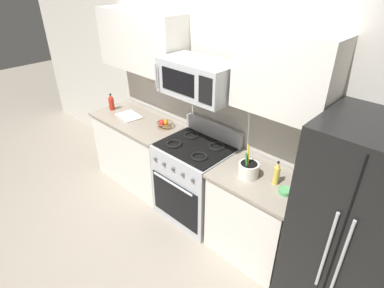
{
  "coord_description": "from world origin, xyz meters",
  "views": [
    {
      "loc": [
        1.92,
        -1.37,
        2.58
      ],
      "look_at": [
        0.07,
        0.58,
        1.03
      ],
      "focal_mm": 29.07,
      "sensor_mm": 36.0,
      "label": 1
    }
  ],
  "objects": [
    {
      "name": "ground_plane",
      "position": [
        0.0,
        0.0,
        0.0
      ],
      "size": [
        16.0,
        16.0,
        0.0
      ],
      "primitive_type": "plane",
      "color": "gray"
    },
    {
      "name": "wall_back",
      "position": [
        0.0,
        1.1,
        1.3
      ],
      "size": [
        8.0,
        0.1,
        2.6
      ],
      "primitive_type": "cube",
      "color": "beige",
      "rests_on": "ground"
    },
    {
      "name": "counter_left",
      "position": [
        -1.0,
        0.71,
        0.46
      ],
      "size": [
        1.23,
        0.64,
        0.91
      ],
      "color": "silver",
      "rests_on": "ground"
    },
    {
      "name": "range_oven",
      "position": [
        -0.0,
        0.71,
        0.47
      ],
      "size": [
        0.76,
        0.68,
        1.09
      ],
      "color": "#B2B5BA",
      "rests_on": "ground"
    },
    {
      "name": "counter_right",
      "position": [
        0.8,
        0.71,
        0.46
      ],
      "size": [
        0.83,
        0.64,
        0.91
      ],
      "color": "silver",
      "rests_on": "ground"
    },
    {
      "name": "refrigerator",
      "position": [
        1.63,
        0.69,
        0.86
      ],
      "size": [
        0.79,
        0.75,
        1.72
      ],
      "color": "black",
      "rests_on": "ground"
    },
    {
      "name": "microwave",
      "position": [
        -0.0,
        0.74,
        1.65
      ],
      "size": [
        0.75,
        0.44,
        0.34
      ],
      "color": "#B2B5BA"
    },
    {
      "name": "upper_cabinets_left",
      "position": [
        -1.01,
        0.88,
        1.83
      ],
      "size": [
        1.22,
        0.34,
        0.66
      ],
      "color": "silver"
    },
    {
      "name": "upper_cabinets_right",
      "position": [
        0.81,
        0.88,
        1.83
      ],
      "size": [
        0.82,
        0.34,
        0.66
      ],
      "color": "silver"
    },
    {
      "name": "utensil_crock",
      "position": [
        0.7,
        0.65,
        0.98
      ],
      "size": [
        0.19,
        0.19,
        0.32
      ],
      "color": "white",
      "rests_on": "counter_right"
    },
    {
      "name": "fruit_basket",
      "position": [
        -0.58,
        0.8,
        0.95
      ],
      "size": [
        0.19,
        0.19,
        0.1
      ],
      "color": "brown",
      "rests_on": "counter_left"
    },
    {
      "name": "cutting_board",
      "position": [
        -1.13,
        0.69,
        0.92
      ],
      "size": [
        0.35,
        0.27,
        0.02
      ],
      "primitive_type": "cube",
      "rotation": [
        0.0,
        0.0,
        -0.13
      ],
      "color": "silver",
      "rests_on": "counter_left"
    },
    {
      "name": "bottle_hot_sauce",
      "position": [
        -1.48,
        0.67,
        1.01
      ],
      "size": [
        0.07,
        0.07,
        0.22
      ],
      "color": "red",
      "rests_on": "counter_left"
    },
    {
      "name": "bottle_oil",
      "position": [
        0.94,
        0.73,
        1.02
      ],
      "size": [
        0.06,
        0.06,
        0.23
      ],
      "color": "gold",
      "rests_on": "counter_right"
    },
    {
      "name": "prep_bowl",
      "position": [
        1.07,
        0.66,
        0.93
      ],
      "size": [
        0.11,
        0.11,
        0.04
      ],
      "color": "#59AD66",
      "rests_on": "counter_right"
    }
  ]
}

